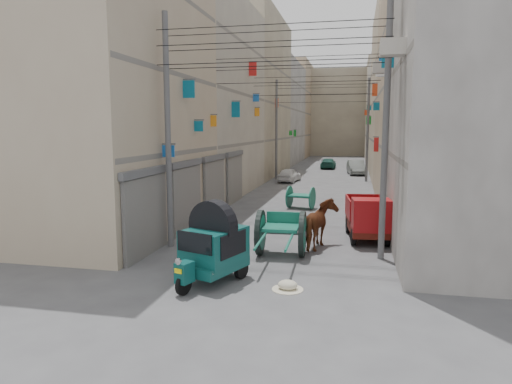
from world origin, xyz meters
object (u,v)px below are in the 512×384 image
(distant_car_white, at_px, (289,175))
(distant_car_grey, at_px, (356,167))
(tonga_cart, at_px, (281,232))
(distant_car_green, at_px, (328,163))
(horse, at_px, (321,225))
(second_cart, at_px, (301,197))
(auto_rickshaw, at_px, (213,245))
(mini_truck, at_px, (368,220))
(feed_sack, at_px, (288,285))

(distant_car_white, xyz_separation_m, distant_car_grey, (5.10, 7.00, 0.10))
(tonga_cart, relative_size, distant_car_green, 0.92)
(horse, height_order, distant_car_white, horse)
(second_cart, xyz_separation_m, distant_car_grey, (2.81, 18.83, 0.02))
(distant_car_grey, bearing_deg, horse, -99.15)
(auto_rickshaw, height_order, horse, auto_rickshaw)
(mini_truck, xyz_separation_m, distant_car_green, (-3.26, 30.98, -0.28))
(feed_sack, relative_size, distant_car_green, 0.14)
(tonga_cart, bearing_deg, auto_rickshaw, -117.77)
(second_cart, xyz_separation_m, distant_car_white, (-2.30, 11.83, -0.08))
(feed_sack, bearing_deg, second_cart, 95.15)
(auto_rickshaw, xyz_separation_m, second_cart, (0.99, 11.92, -0.39))
(second_cart, height_order, distant_car_white, second_cart)
(feed_sack, distance_m, distant_car_white, 24.23)
(mini_truck, height_order, distant_car_green, mini_truck)
(horse, distance_m, distant_car_grey, 26.66)
(auto_rickshaw, distance_m, distant_car_white, 23.79)
(feed_sack, xyz_separation_m, horse, (0.51, 4.35, 0.71))
(horse, xyz_separation_m, distant_car_green, (-1.62, 32.32, -0.31))
(distant_car_grey, bearing_deg, mini_truck, -95.57)
(second_cart, bearing_deg, feed_sack, -74.10)
(feed_sack, height_order, horse, horse)
(tonga_cart, relative_size, second_cart, 2.24)
(auto_rickshaw, relative_size, distant_car_grey, 0.65)
(tonga_cart, height_order, distant_car_grey, tonga_cart)
(distant_car_green, bearing_deg, auto_rickshaw, 88.86)
(feed_sack, distance_m, distant_car_grey, 31.04)
(auto_rickshaw, xyz_separation_m, distant_car_green, (0.97, 36.44, -0.48))
(feed_sack, bearing_deg, mini_truck, 69.34)
(mini_truck, bearing_deg, second_cart, 110.40)
(distant_car_white, bearing_deg, auto_rickshaw, 101.37)
(auto_rickshaw, height_order, distant_car_green, auto_rickshaw)
(tonga_cart, bearing_deg, horse, 43.47)
(second_cart, height_order, distant_car_green, second_cart)
(auto_rickshaw, xyz_separation_m, distant_car_white, (-1.31, 23.75, -0.47))
(distant_car_green, bearing_deg, second_cart, 90.42)
(second_cart, relative_size, distant_car_green, 0.41)
(tonga_cart, xyz_separation_m, feed_sack, (0.68, -3.14, -0.65))
(second_cart, height_order, feed_sack, second_cart)
(tonga_cart, xyz_separation_m, second_cart, (-0.41, 9.01, -0.16))
(tonga_cart, distance_m, mini_truck, 3.81)
(tonga_cart, height_order, mini_truck, mini_truck)
(tonga_cart, height_order, distant_car_white, tonga_cart)
(auto_rickshaw, relative_size, mini_truck, 0.80)
(feed_sack, xyz_separation_m, distant_car_green, (-1.11, 36.67, 0.40))
(second_cart, bearing_deg, distant_car_grey, 92.28)
(distant_car_green, bearing_deg, distant_car_white, 80.21)
(horse, relative_size, distant_car_grey, 0.51)
(mini_truck, distance_m, horse, 2.12)
(mini_truck, bearing_deg, feed_sack, -116.93)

